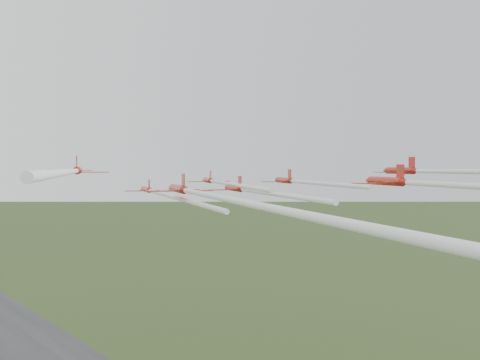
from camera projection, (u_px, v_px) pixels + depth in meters
jet_lead at (219, 182)px, 102.17m from camera, size 29.85×53.66×2.73m
jet_row2_left at (160, 193)px, 82.94m from camera, size 23.09×53.25×2.37m
jet_row2_right at (298, 181)px, 96.21m from camera, size 22.31×39.88×2.74m
jet_row3_left at (72, 171)px, 63.67m from camera, size 28.61×57.94×2.69m
jet_row3_mid at (250, 190)px, 78.01m from camera, size 19.57×39.94×2.54m
jet_row3_right at (458, 171)px, 75.06m from camera, size 33.00×58.24×2.86m
jet_row4_left at (211, 196)px, 50.67m from camera, size 25.87×57.98×2.43m
jet_row4_right at (424, 183)px, 64.33m from camera, size 24.28×43.12×2.89m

